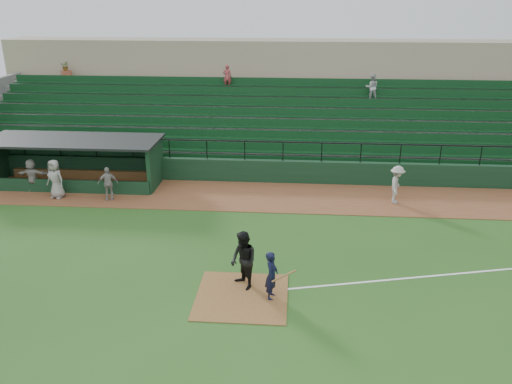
{
  "coord_description": "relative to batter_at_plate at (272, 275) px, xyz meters",
  "views": [
    {
      "loc": [
        1.6,
        -15.44,
        9.28
      ],
      "look_at": [
        0.0,
        5.0,
        1.4
      ],
      "focal_mm": 35.99,
      "sensor_mm": 36.0,
      "label": 1
    }
  ],
  "objects": [
    {
      "name": "dugout_player_c",
      "position": [
        -12.45,
        8.83,
        0.03
      ],
      "size": [
        1.57,
        0.56,
        1.67
      ],
      "primitive_type": "imported",
      "rotation": [
        0.0,
        0.0,
        3.19
      ],
      "color": "#9D9893",
      "rests_on": "warning_track"
    },
    {
      "name": "dugout",
      "position": [
        -10.73,
        10.54,
        0.5
      ],
      "size": [
        8.9,
        3.2,
        2.42
      ],
      "color": "black",
      "rests_on": "ground"
    },
    {
      "name": "home_plate_dirt",
      "position": [
        -0.98,
        -0.02,
        -0.82
      ],
      "size": [
        3.0,
        3.0,
        0.03
      ],
      "primitive_type": "cube",
      "color": "brown",
      "rests_on": "ground"
    },
    {
      "name": "runner",
      "position": [
        5.47,
        8.65,
        0.11
      ],
      "size": [
        0.98,
        1.32,
        1.83
      ],
      "primitive_type": "imported",
      "rotation": [
        0.0,
        0.0,
        1.29
      ],
      "color": "#A5A09A",
      "rests_on": "warning_track"
    },
    {
      "name": "umpire",
      "position": [
        -0.97,
        0.58,
        0.18
      ],
      "size": [
        1.21,
        1.26,
        2.04
      ],
      "primitive_type": "imported",
      "rotation": [
        0.0,
        0.0,
        -0.93
      ],
      "color": "black",
      "rests_on": "ground"
    },
    {
      "name": "stadium_structure",
      "position": [
        -0.98,
        17.44,
        1.47
      ],
      "size": [
        38.0,
        13.08,
        6.4
      ],
      "color": "black",
      "rests_on": "ground"
    },
    {
      "name": "dugout_player_b",
      "position": [
        -10.87,
        8.05,
        0.15
      ],
      "size": [
        1.08,
        0.87,
        1.92
      ],
      "primitive_type": "imported",
      "rotation": [
        0.0,
        0.0,
        -0.31
      ],
      "color": "gray",
      "rests_on": "warning_track"
    },
    {
      "name": "warning_track",
      "position": [
        -0.98,
        8.98,
        -0.82
      ],
      "size": [
        40.0,
        4.0,
        0.03
      ],
      "primitive_type": "cube",
      "color": "brown",
      "rests_on": "ground"
    },
    {
      "name": "ground",
      "position": [
        -0.98,
        0.98,
        -0.84
      ],
      "size": [
        90.0,
        90.0,
        0.0
      ],
      "primitive_type": "plane",
      "color": "#244E19",
      "rests_on": "ground"
    },
    {
      "name": "foul_line",
      "position": [
        7.02,
        2.18,
        -0.83
      ],
      "size": [
        17.49,
        4.44,
        0.01
      ],
      "primitive_type": "cube",
      "rotation": [
        0.0,
        0.0,
        0.24
      ],
      "color": "white",
      "rests_on": "ground"
    },
    {
      "name": "batter_at_plate",
      "position": [
        0.0,
        0.0,
        0.0
      ],
      "size": [
        1.04,
        0.7,
        1.67
      ],
      "color": "black",
      "rests_on": "ground"
    },
    {
      "name": "dugout_player_a",
      "position": [
        -8.27,
        8.02,
        0.01
      ],
      "size": [
        1.03,
        0.63,
        1.64
      ],
      "primitive_type": "imported",
      "rotation": [
        0.0,
        0.0,
        0.25
      ],
      "color": "gray",
      "rests_on": "warning_track"
    }
  ]
}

